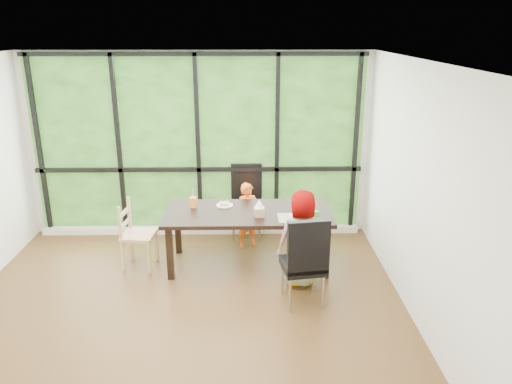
# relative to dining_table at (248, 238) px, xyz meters

# --- Properties ---
(ground) EXTENTS (5.00, 5.00, 0.00)m
(ground) POSITION_rel_dining_table_xyz_m (-0.72, -1.10, -0.38)
(ground) COLOR black
(ground) RESTS_ON ground
(back_wall) EXTENTS (5.00, 0.00, 5.00)m
(back_wall) POSITION_rel_dining_table_xyz_m (-0.72, 1.15, 0.98)
(back_wall) COLOR silver
(back_wall) RESTS_ON ground
(foliage_backdrop) EXTENTS (4.80, 0.02, 2.65)m
(foliage_backdrop) POSITION_rel_dining_table_xyz_m (-0.72, 1.13, 0.98)
(foliage_backdrop) COLOR #1E4515
(foliage_backdrop) RESTS_ON back_wall
(window_mullions) EXTENTS (4.80, 0.06, 2.65)m
(window_mullions) POSITION_rel_dining_table_xyz_m (-0.72, 1.09, 0.98)
(window_mullions) COLOR black
(window_mullions) RESTS_ON back_wall
(window_sill) EXTENTS (4.80, 0.12, 0.10)m
(window_sill) POSITION_rel_dining_table_xyz_m (-0.72, 1.05, -0.33)
(window_sill) COLOR silver
(window_sill) RESTS_ON ground
(dining_table) EXTENTS (2.17, 1.02, 0.75)m
(dining_table) POSITION_rel_dining_table_xyz_m (0.00, 0.00, 0.00)
(dining_table) COLOR black
(dining_table) RESTS_ON ground
(chair_window_leather) EXTENTS (0.47, 0.47, 1.08)m
(chair_window_leather) POSITION_rel_dining_table_xyz_m (-0.02, 0.92, 0.17)
(chair_window_leather) COLOR black
(chair_window_leather) RESTS_ON ground
(chair_interior_leather) EXTENTS (0.52, 0.52, 1.08)m
(chair_interior_leather) POSITION_rel_dining_table_xyz_m (0.61, -0.95, 0.17)
(chair_interior_leather) COLOR black
(chair_interior_leather) RESTS_ON ground
(chair_end_beech) EXTENTS (0.44, 0.46, 0.90)m
(chair_end_beech) POSITION_rel_dining_table_xyz_m (-1.42, -0.03, 0.08)
(chair_end_beech) COLOR tan
(chair_end_beech) RESTS_ON ground
(child_toddler) EXTENTS (0.40, 0.34, 0.94)m
(child_toddler) POSITION_rel_dining_table_xyz_m (0.00, 0.57, 0.10)
(child_toddler) COLOR #E75A15
(child_toddler) RESTS_ON ground
(child_older) EXTENTS (0.64, 0.47, 1.21)m
(child_older) POSITION_rel_dining_table_xyz_m (0.63, -0.54, 0.23)
(child_older) COLOR slate
(child_older) RESTS_ON ground
(placemat) EXTENTS (0.45, 0.33, 0.01)m
(placemat) POSITION_rel_dining_table_xyz_m (0.60, -0.24, 0.38)
(placemat) COLOR tan
(placemat) RESTS_ON dining_table
(plate_far) EXTENTS (0.22, 0.22, 0.01)m
(plate_far) POSITION_rel_dining_table_xyz_m (-0.31, 0.22, 0.38)
(plate_far) COLOR white
(plate_far) RESTS_ON dining_table
(plate_near) EXTENTS (0.20, 0.20, 0.01)m
(plate_near) POSITION_rel_dining_table_xyz_m (0.62, -0.19, 0.38)
(plate_near) COLOR white
(plate_near) RESTS_ON dining_table
(orange_cup) EXTENTS (0.09, 0.09, 0.14)m
(orange_cup) POSITION_rel_dining_table_xyz_m (-0.72, 0.17, 0.44)
(orange_cup) COLOR orange
(orange_cup) RESTS_ON dining_table
(green_cup) EXTENTS (0.06, 0.06, 0.10)m
(green_cup) POSITION_rel_dining_table_xyz_m (0.84, -0.26, 0.43)
(green_cup) COLOR #52B737
(green_cup) RESTS_ON dining_table
(tissue_box) EXTENTS (0.13, 0.13, 0.11)m
(tissue_box) POSITION_rel_dining_table_xyz_m (0.14, -0.16, 0.43)
(tissue_box) COLOR tan
(tissue_box) RESTS_ON dining_table
(crepe_rolls_far) EXTENTS (0.15, 0.12, 0.04)m
(crepe_rolls_far) POSITION_rel_dining_table_xyz_m (-0.31, 0.22, 0.41)
(crepe_rolls_far) COLOR tan
(crepe_rolls_far) RESTS_ON plate_far
(crepe_rolls_near) EXTENTS (0.15, 0.12, 0.04)m
(crepe_rolls_near) POSITION_rel_dining_table_xyz_m (0.62, -0.19, 0.41)
(crepe_rolls_near) COLOR tan
(crepe_rolls_near) RESTS_ON plate_near
(straw_white) EXTENTS (0.01, 0.04, 0.20)m
(straw_white) POSITION_rel_dining_table_xyz_m (-0.72, 0.17, 0.55)
(straw_white) COLOR white
(straw_white) RESTS_ON orange_cup
(straw_pink) EXTENTS (0.01, 0.04, 0.20)m
(straw_pink) POSITION_rel_dining_table_xyz_m (0.84, -0.26, 0.52)
(straw_pink) COLOR pink
(straw_pink) RESTS_ON green_cup
(tissue) EXTENTS (0.12, 0.12, 0.11)m
(tissue) POSITION_rel_dining_table_xyz_m (0.14, -0.16, 0.54)
(tissue) COLOR white
(tissue) RESTS_ON tissue_box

